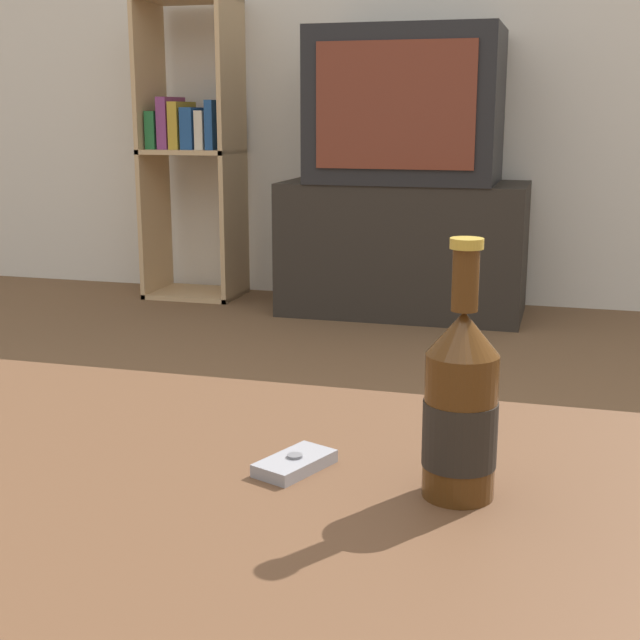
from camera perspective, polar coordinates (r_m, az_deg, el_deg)
coffee_table at (r=1.00m, az=-8.57°, el=-12.67°), size 1.32×0.68×0.43m
tv_stand at (r=3.64m, az=5.36°, el=4.60°), size 0.97×0.46×0.53m
television at (r=3.59m, az=5.55°, el=13.48°), size 0.72×0.49×0.59m
bookshelf at (r=3.97m, az=-8.28°, el=11.11°), size 0.40×0.30×1.28m
beer_bottle at (r=0.89m, az=8.99°, el=-5.58°), size 0.07×0.07×0.26m
cell_phone at (r=0.98m, az=-1.62°, el=-9.15°), size 0.08×0.10×0.02m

